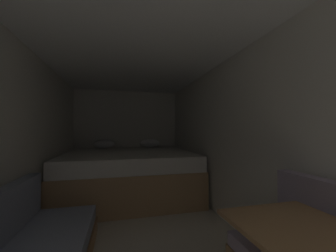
# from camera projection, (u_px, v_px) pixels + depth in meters

# --- Properties ---
(ground_plane) EXTENTS (7.16, 7.16, 0.00)m
(ground_plane) POSITION_uv_depth(u_px,v_px,m) (136.00, 240.00, 2.19)
(ground_plane) COLOR beige
(wall_back) EXTENTS (2.48, 0.05, 2.15)m
(wall_back) POSITION_uv_depth(u_px,v_px,m) (127.00, 136.00, 4.73)
(wall_back) COLOR silver
(wall_back) RESTS_ON ground
(wall_left) EXTENTS (0.05, 5.16, 2.15)m
(wall_left) POSITION_uv_depth(u_px,v_px,m) (10.00, 145.00, 1.92)
(wall_left) COLOR silver
(wall_left) RESTS_ON ground
(wall_right) EXTENTS (0.05, 5.16, 2.15)m
(wall_right) POSITION_uv_depth(u_px,v_px,m) (233.00, 141.00, 2.50)
(wall_right) COLOR silver
(wall_right) RESTS_ON ground
(ceiling_slab) EXTENTS (2.48, 5.16, 0.05)m
(ceiling_slab) POSITION_uv_depth(u_px,v_px,m) (137.00, 45.00, 2.23)
(ceiling_slab) COLOR white
(ceiling_slab) RESTS_ON wall_left
(bed) EXTENTS (2.26, 1.99, 1.00)m
(bed) POSITION_uv_depth(u_px,v_px,m) (129.00, 173.00, 3.69)
(bed) COLOR tan
(bed) RESTS_ON ground
(dinette_table) EXTENTS (0.61, 0.59, 0.72)m
(dinette_table) POSITION_uv_depth(u_px,v_px,m) (297.00, 247.00, 1.04)
(dinette_table) COLOR #9E7247
(dinette_table) RESTS_ON ground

